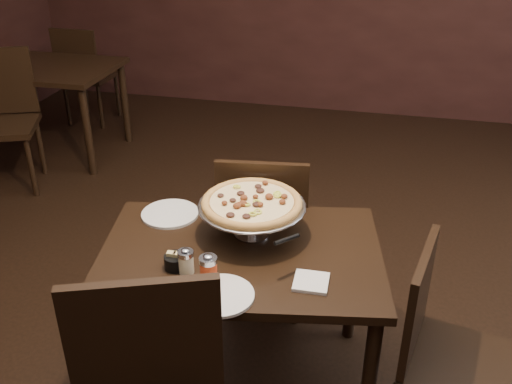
# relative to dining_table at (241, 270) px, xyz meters

# --- Properties ---
(room) EXTENTS (6.04, 7.04, 2.84)m
(room) POSITION_rel_dining_table_xyz_m (0.12, 0.11, 0.81)
(room) COLOR black
(room) RESTS_ON ground
(dining_table) EXTENTS (1.21, 0.91, 0.69)m
(dining_table) POSITION_rel_dining_table_xyz_m (0.00, 0.00, 0.00)
(dining_table) COLOR black
(dining_table) RESTS_ON ground
(background_table) EXTENTS (1.15, 0.77, 0.72)m
(background_table) POSITION_rel_dining_table_xyz_m (-2.14, 2.07, 0.03)
(background_table) COLOR black
(background_table) RESTS_ON ground
(pizza_stand) EXTENTS (0.43, 0.43, 0.18)m
(pizza_stand) POSITION_rel_dining_table_xyz_m (0.01, 0.13, 0.24)
(pizza_stand) COLOR #AEAFB5
(pizza_stand) RESTS_ON dining_table
(parmesan_shaker) EXTENTS (0.06, 0.06, 0.10)m
(parmesan_shaker) POSITION_rel_dining_table_xyz_m (-0.16, -0.18, 0.14)
(parmesan_shaker) COLOR beige
(parmesan_shaker) RESTS_ON dining_table
(pepper_flake_shaker) EXTENTS (0.07, 0.07, 0.11)m
(pepper_flake_shaker) POSITION_rel_dining_table_xyz_m (-0.06, -0.21, 0.14)
(pepper_flake_shaker) COLOR maroon
(pepper_flake_shaker) RESTS_ON dining_table
(packet_caddy) EXTENTS (0.08, 0.08, 0.07)m
(packet_caddy) POSITION_rel_dining_table_xyz_m (-0.21, -0.16, 0.12)
(packet_caddy) COLOR black
(packet_caddy) RESTS_ON dining_table
(napkin_stack) EXTENTS (0.13, 0.13, 0.01)m
(napkin_stack) POSITION_rel_dining_table_xyz_m (0.30, -0.14, 0.10)
(napkin_stack) COLOR white
(napkin_stack) RESTS_ON dining_table
(plate_left) EXTENTS (0.25, 0.25, 0.01)m
(plate_left) POSITION_rel_dining_table_xyz_m (-0.37, 0.20, 0.10)
(plate_left) COLOR silver
(plate_left) RESTS_ON dining_table
(plate_near) EXTENTS (0.24, 0.24, 0.01)m
(plate_near) POSITION_rel_dining_table_xyz_m (0.00, -0.29, 0.10)
(plate_near) COLOR silver
(plate_near) RESTS_ON dining_table
(serving_spatula) EXTENTS (0.14, 0.14, 0.02)m
(serving_spatula) POSITION_rel_dining_table_xyz_m (0.20, -0.10, 0.23)
(serving_spatula) COLOR #AEAFB5
(serving_spatula) RESTS_ON pizza_stand
(chair_far) EXTENTS (0.46, 0.46, 0.89)m
(chair_far) POSITION_rel_dining_table_xyz_m (-0.02, 0.50, -0.11)
(chair_far) COLOR black
(chair_far) RESTS_ON ground
(chair_side) EXTENTS (0.47, 0.47, 0.85)m
(chair_side) POSITION_rel_dining_table_xyz_m (0.79, -0.12, -0.13)
(chair_side) COLOR black
(chair_side) RESTS_ON ground
(bg_chair_far) EXTENTS (0.42, 0.42, 0.88)m
(bg_chair_far) POSITION_rel_dining_table_xyz_m (-2.14, 2.72, -0.11)
(bg_chair_far) COLOR black
(bg_chair_far) RESTS_ON ground
(bg_chair_near) EXTENTS (0.59, 0.59, 0.97)m
(bg_chair_near) POSITION_rel_dining_table_xyz_m (-2.12, 1.51, -0.07)
(bg_chair_near) COLOR black
(bg_chair_near) RESTS_ON ground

